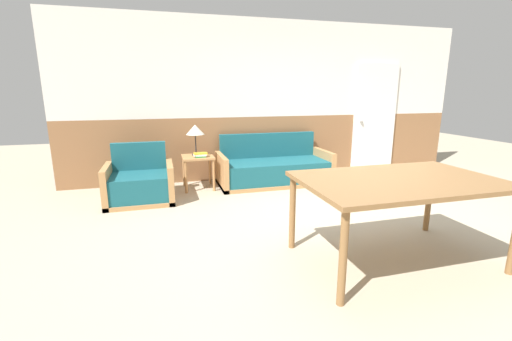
{
  "coord_description": "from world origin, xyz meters",
  "views": [
    {
      "loc": [
        -1.97,
        -3.18,
        1.54
      ],
      "look_at": [
        -0.8,
        0.99,
        0.52
      ],
      "focal_mm": 24.0,
      "sensor_mm": 36.0,
      "label": 1
    }
  ],
  "objects_px": {
    "table_lamp": "(195,130)",
    "dining_table": "(399,186)",
    "side_table": "(198,162)",
    "couch": "(274,169)",
    "armchair": "(140,184)"
  },
  "relations": [
    {
      "from": "dining_table",
      "to": "table_lamp",
      "type": "bearing_deg",
      "value": 116.64
    },
    {
      "from": "side_table",
      "to": "table_lamp",
      "type": "bearing_deg",
      "value": 101.0
    },
    {
      "from": "couch",
      "to": "armchair",
      "type": "distance_m",
      "value": 2.16
    },
    {
      "from": "armchair",
      "to": "dining_table",
      "type": "distance_m",
      "value": 3.4
    },
    {
      "from": "armchair",
      "to": "dining_table",
      "type": "relative_size",
      "value": 0.53
    },
    {
      "from": "table_lamp",
      "to": "dining_table",
      "type": "height_order",
      "value": "table_lamp"
    },
    {
      "from": "side_table",
      "to": "table_lamp",
      "type": "xyz_separation_m",
      "value": [
        -0.02,
        0.08,
        0.49
      ]
    },
    {
      "from": "dining_table",
      "to": "couch",
      "type": "bearing_deg",
      "value": 94.22
    },
    {
      "from": "couch",
      "to": "side_table",
      "type": "bearing_deg",
      "value": 179.05
    },
    {
      "from": "couch",
      "to": "dining_table",
      "type": "relative_size",
      "value": 1.07
    },
    {
      "from": "table_lamp",
      "to": "side_table",
      "type": "bearing_deg",
      "value": -79.0
    },
    {
      "from": "side_table",
      "to": "dining_table",
      "type": "distance_m",
      "value": 3.23
    },
    {
      "from": "table_lamp",
      "to": "dining_table",
      "type": "relative_size",
      "value": 0.28
    },
    {
      "from": "couch",
      "to": "table_lamp",
      "type": "height_order",
      "value": "table_lamp"
    },
    {
      "from": "side_table",
      "to": "table_lamp",
      "type": "distance_m",
      "value": 0.5
    }
  ]
}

